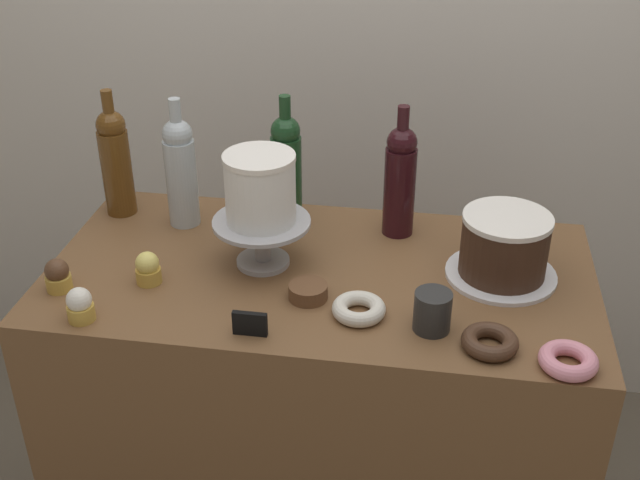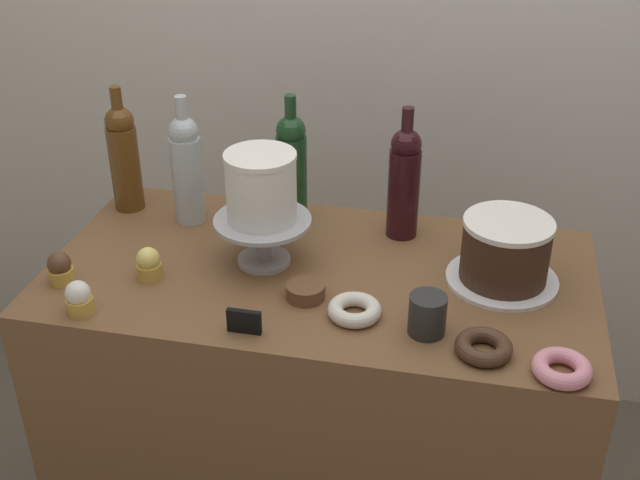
# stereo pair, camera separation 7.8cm
# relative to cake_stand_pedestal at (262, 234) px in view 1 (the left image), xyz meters

# --- Properties ---
(back_wall) EXTENTS (6.00, 0.05, 2.60)m
(back_wall) POSITION_rel_cake_stand_pedestal_xyz_m (0.13, 0.88, 0.27)
(back_wall) COLOR silver
(back_wall) RESTS_ON ground_plane
(display_counter) EXTENTS (1.23, 0.63, 0.96)m
(display_counter) POSITION_rel_cake_stand_pedestal_xyz_m (0.13, -0.01, -0.56)
(display_counter) COLOR brown
(display_counter) RESTS_ON ground_plane
(cake_stand_pedestal) EXTENTS (0.22, 0.22, 0.11)m
(cake_stand_pedestal) POSITION_rel_cake_stand_pedestal_xyz_m (0.00, 0.00, 0.00)
(cake_stand_pedestal) COLOR #B2B2B7
(cake_stand_pedestal) RESTS_ON display_counter
(white_layer_cake) EXTENTS (0.16, 0.16, 0.16)m
(white_layer_cake) POSITION_rel_cake_stand_pedestal_xyz_m (0.00, -0.00, 0.11)
(white_layer_cake) COLOR white
(white_layer_cake) RESTS_ON cake_stand_pedestal
(silver_serving_platter) EXTENTS (0.25, 0.25, 0.01)m
(silver_serving_platter) POSITION_rel_cake_stand_pedestal_xyz_m (0.54, 0.03, -0.07)
(silver_serving_platter) COLOR white
(silver_serving_platter) RESTS_ON display_counter
(chocolate_round_cake) EXTENTS (0.19, 0.19, 0.14)m
(chocolate_round_cake) POSITION_rel_cake_stand_pedestal_xyz_m (0.54, 0.03, 0.00)
(chocolate_round_cake) COLOR #3D2619
(chocolate_round_cake) RESTS_ON silver_serving_platter
(wine_bottle_green) EXTENTS (0.08, 0.08, 0.33)m
(wine_bottle_green) POSITION_rel_cake_stand_pedestal_xyz_m (0.01, 0.22, 0.07)
(wine_bottle_green) COLOR #193D1E
(wine_bottle_green) RESTS_ON display_counter
(wine_bottle_dark_red) EXTENTS (0.08, 0.08, 0.33)m
(wine_bottle_dark_red) POSITION_rel_cake_stand_pedestal_xyz_m (0.29, 0.20, 0.07)
(wine_bottle_dark_red) COLOR black
(wine_bottle_dark_red) RESTS_ON display_counter
(wine_bottle_clear) EXTENTS (0.08, 0.08, 0.33)m
(wine_bottle_clear) POSITION_rel_cake_stand_pedestal_xyz_m (-0.24, 0.16, 0.07)
(wine_bottle_clear) COLOR #B2BCC1
(wine_bottle_clear) RESTS_ON display_counter
(wine_bottle_amber) EXTENTS (0.08, 0.08, 0.33)m
(wine_bottle_amber) POSITION_rel_cake_stand_pedestal_xyz_m (-0.41, 0.19, 0.07)
(wine_bottle_amber) COLOR #5B3814
(wine_bottle_amber) RESTS_ON display_counter
(cupcake_lemon) EXTENTS (0.06, 0.06, 0.07)m
(cupcake_lemon) POSITION_rel_cake_stand_pedestal_xyz_m (-0.23, -0.12, -0.04)
(cupcake_lemon) COLOR gold
(cupcake_lemon) RESTS_ON display_counter
(cupcake_chocolate) EXTENTS (0.06, 0.06, 0.07)m
(cupcake_chocolate) POSITION_rel_cake_stand_pedestal_xyz_m (-0.41, -0.18, -0.04)
(cupcake_chocolate) COLOR gold
(cupcake_chocolate) RESTS_ON display_counter
(cupcake_vanilla) EXTENTS (0.06, 0.06, 0.07)m
(cupcake_vanilla) POSITION_rel_cake_stand_pedestal_xyz_m (-0.32, -0.27, -0.04)
(cupcake_vanilla) COLOR gold
(cupcake_vanilla) RESTS_ON display_counter
(donut_pink) EXTENTS (0.11, 0.11, 0.03)m
(donut_pink) POSITION_rel_cake_stand_pedestal_xyz_m (0.65, -0.27, -0.06)
(donut_pink) COLOR pink
(donut_pink) RESTS_ON display_counter
(donut_sugar) EXTENTS (0.11, 0.11, 0.03)m
(donut_sugar) POSITION_rel_cake_stand_pedestal_xyz_m (0.24, -0.17, -0.06)
(donut_sugar) COLOR silver
(donut_sugar) RESTS_ON display_counter
(donut_chocolate) EXTENTS (0.11, 0.11, 0.03)m
(donut_chocolate) POSITION_rel_cake_stand_pedestal_xyz_m (0.51, -0.24, -0.06)
(donut_chocolate) COLOR #472D1E
(donut_chocolate) RESTS_ON display_counter
(cookie_stack) EXTENTS (0.08, 0.08, 0.03)m
(cookie_stack) POSITION_rel_cake_stand_pedestal_xyz_m (0.13, -0.12, -0.06)
(cookie_stack) COLOR brown
(cookie_stack) RESTS_ON display_counter
(price_sign_chalkboard) EXTENTS (0.07, 0.01, 0.05)m
(price_sign_chalkboard) POSITION_rel_cake_stand_pedestal_xyz_m (0.03, -0.27, -0.05)
(price_sign_chalkboard) COLOR black
(price_sign_chalkboard) RESTS_ON display_counter
(coffee_cup_ceramic) EXTENTS (0.08, 0.08, 0.08)m
(coffee_cup_ceramic) POSITION_rel_cake_stand_pedestal_xyz_m (0.39, -0.19, -0.03)
(coffee_cup_ceramic) COLOR #282828
(coffee_cup_ceramic) RESTS_ON display_counter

